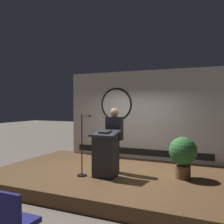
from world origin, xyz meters
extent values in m
plane|color=#6B6056|center=(0.00, 0.00, 0.00)|extent=(40.00, 40.00, 0.00)
cube|color=brown|center=(0.00, 0.00, 0.15)|extent=(6.40, 4.00, 0.30)
cube|color=silver|center=(0.00, 1.85, 1.70)|extent=(4.97, 0.10, 2.81)
cylinder|color=black|center=(-0.81, 1.80, 2.04)|extent=(1.10, 0.02, 1.10)
cylinder|color=white|center=(-0.81, 1.79, 2.04)|extent=(0.98, 0.02, 0.98)
cube|color=black|center=(0.00, 1.79, 0.52)|extent=(4.48, 0.02, 0.20)
cube|color=#26262B|center=(-0.11, -0.53, 0.81)|extent=(0.52, 0.40, 1.02)
cube|color=#26262B|center=(-0.11, -0.53, 1.35)|extent=(0.64, 0.50, 0.14)
cube|color=black|center=(-0.11, -0.55, 1.39)|extent=(0.28, 0.20, 0.06)
cylinder|color=black|center=(-0.07, -0.05, 0.71)|extent=(0.26, 0.26, 0.83)
cube|color=black|center=(-0.07, -0.05, 1.42)|extent=(0.40, 0.24, 0.59)
sphere|color=#997051|center=(-0.07, -0.05, 1.83)|extent=(0.22, 0.22, 0.22)
cylinder|color=black|center=(-0.66, -0.68, 0.31)|extent=(0.24, 0.24, 0.02)
cylinder|color=black|center=(-0.66, -0.68, 1.05)|extent=(0.03, 0.03, 1.50)
cylinder|color=black|center=(-0.66, -0.48, 1.75)|extent=(0.02, 0.40, 0.02)
sphere|color=#262626|center=(-0.66, -0.28, 1.75)|extent=(0.07, 0.07, 0.07)
cylinder|color=brown|center=(1.61, 0.11, 0.45)|extent=(0.36, 0.36, 0.30)
sphere|color=#2D6B33|center=(1.61, 0.11, 0.95)|extent=(0.65, 0.65, 0.65)
cube|color=navy|center=(-0.05, -3.38, 0.41)|extent=(0.44, 0.44, 0.08)
cube|color=navy|center=(-0.05, -3.58, 0.67)|extent=(0.44, 0.06, 0.44)
camera|label=1|loc=(2.55, -6.04, 2.03)|focal=41.35mm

